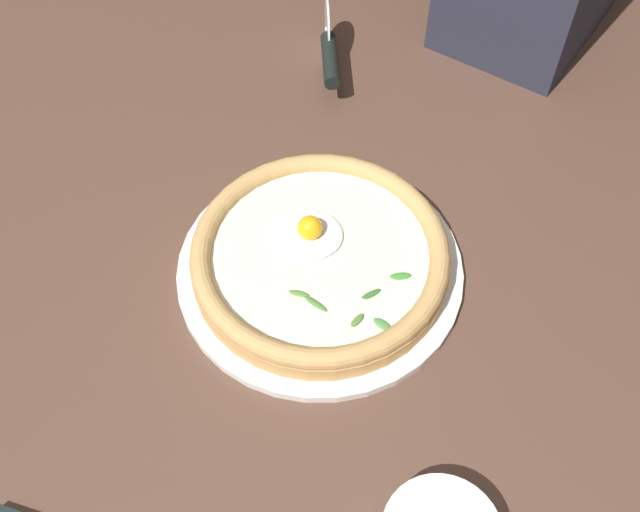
# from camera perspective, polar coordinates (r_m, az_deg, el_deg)

# --- Properties ---
(ground_plane) EXTENTS (2.40, 2.40, 0.03)m
(ground_plane) POSITION_cam_1_polar(r_m,az_deg,el_deg) (0.86, -2.48, -2.57)
(ground_plane) COLOR brown
(ground_plane) RESTS_ON ground
(pizza_plate) EXTENTS (0.33, 0.33, 0.01)m
(pizza_plate) POSITION_cam_1_polar(r_m,az_deg,el_deg) (0.85, 0.00, -1.02)
(pizza_plate) COLOR white
(pizza_plate) RESTS_ON ground
(pizza) EXTENTS (0.30, 0.30, 0.06)m
(pizza) POSITION_cam_1_polar(r_m,az_deg,el_deg) (0.83, -0.01, 0.03)
(pizza) COLOR tan
(pizza) RESTS_ON pizza_plate
(pizza_cutter) EXTENTS (0.07, 0.16, 0.09)m
(pizza_cutter) POSITION_cam_1_polar(r_m,az_deg,el_deg) (1.06, 0.73, 16.00)
(pizza_cutter) COLOR silver
(pizza_cutter) RESTS_ON ground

